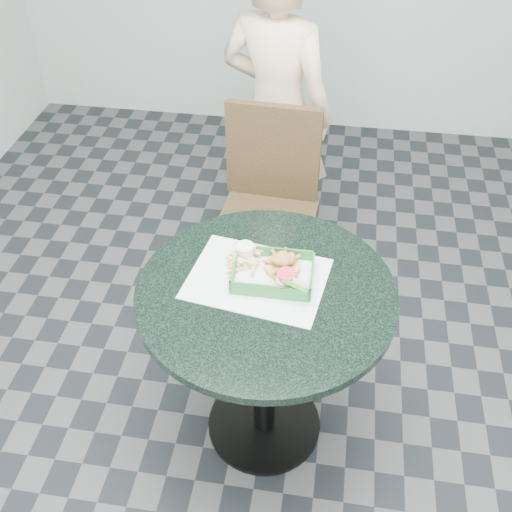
# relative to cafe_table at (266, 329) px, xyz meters

# --- Properties ---
(floor) EXTENTS (4.00, 5.00, 0.02)m
(floor) POSITION_rel_cafe_table_xyz_m (0.00, 0.00, -0.58)
(floor) COLOR #303335
(floor) RESTS_ON ground
(cafe_table) EXTENTS (0.84, 0.84, 0.75)m
(cafe_table) POSITION_rel_cafe_table_xyz_m (0.00, 0.00, 0.00)
(cafe_table) COLOR black
(cafe_table) RESTS_ON floor
(dining_chair) EXTENTS (0.42, 0.42, 0.93)m
(dining_chair) POSITION_rel_cafe_table_xyz_m (-0.10, 0.83, -0.05)
(dining_chair) COLOR #322217
(dining_chair) RESTS_ON floor
(diner_person) EXTENTS (0.65, 0.53, 1.55)m
(diner_person) POSITION_rel_cafe_table_xyz_m (-0.12, 1.18, 0.19)
(diner_person) COLOR beige
(diner_person) RESTS_ON floor
(placemat) EXTENTS (0.48, 0.39, 0.00)m
(placemat) POSITION_rel_cafe_table_xyz_m (-0.04, 0.04, 0.17)
(placemat) COLOR white
(placemat) RESTS_ON cafe_table
(food_basket) EXTENTS (0.26, 0.19, 0.05)m
(food_basket) POSITION_rel_cafe_table_xyz_m (0.02, 0.05, 0.19)
(food_basket) COLOR #236D2B
(food_basket) RESTS_ON placemat
(crab_sandwich) EXTENTS (0.12, 0.12, 0.07)m
(crab_sandwich) POSITION_rel_cafe_table_xyz_m (0.04, 0.09, 0.22)
(crab_sandwich) COLOR #C68E3D
(crab_sandwich) RESTS_ON food_basket
(fries_pile) EXTENTS (0.13, 0.14, 0.04)m
(fries_pile) POSITION_rel_cafe_table_xyz_m (-0.08, 0.09, 0.21)
(fries_pile) COLOR #DDBC70
(fries_pile) RESTS_ON food_basket
(sauce_ramekin) EXTENTS (0.06, 0.06, 0.04)m
(sauce_ramekin) POSITION_rel_cafe_table_xyz_m (-0.09, 0.13, 0.22)
(sauce_ramekin) COLOR white
(sauce_ramekin) RESTS_ON food_basket
(garnish_cup) EXTENTS (0.11, 0.11, 0.04)m
(garnish_cup) POSITION_rel_cafe_table_xyz_m (0.07, 0.01, 0.21)
(garnish_cup) COLOR silver
(garnish_cup) RESTS_ON food_basket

